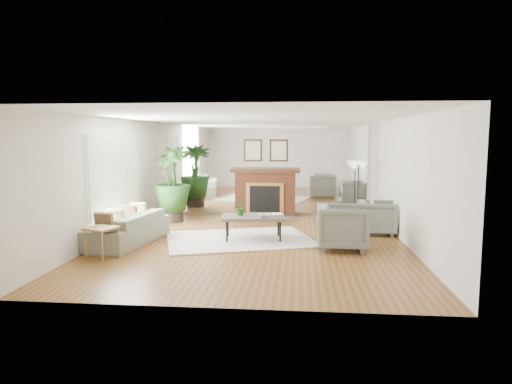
# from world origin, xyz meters

# --- Properties ---
(ground) EXTENTS (7.00, 7.00, 0.00)m
(ground) POSITION_xyz_m (0.00, 0.00, 0.00)
(ground) COLOR brown
(ground) RESTS_ON ground
(wall_left) EXTENTS (0.02, 7.00, 2.50)m
(wall_left) POSITION_xyz_m (-2.99, 0.00, 1.25)
(wall_left) COLOR white
(wall_left) RESTS_ON ground
(wall_right) EXTENTS (0.02, 7.00, 2.50)m
(wall_right) POSITION_xyz_m (2.99, 0.00, 1.25)
(wall_right) COLOR white
(wall_right) RESTS_ON ground
(wall_back) EXTENTS (6.00, 0.02, 2.50)m
(wall_back) POSITION_xyz_m (0.00, 3.49, 1.25)
(wall_back) COLOR white
(wall_back) RESTS_ON ground
(mirror_panel) EXTENTS (5.40, 0.04, 2.40)m
(mirror_panel) POSITION_xyz_m (0.00, 3.47, 1.25)
(mirror_panel) COLOR silver
(mirror_panel) RESTS_ON wall_back
(window_panel) EXTENTS (0.04, 2.40, 1.50)m
(window_panel) POSITION_xyz_m (-2.96, 0.40, 1.35)
(window_panel) COLOR #B2E09E
(window_panel) RESTS_ON wall_left
(fireplace) EXTENTS (1.85, 0.83, 2.05)m
(fireplace) POSITION_xyz_m (0.00, 3.26, 0.66)
(fireplace) COLOR brown
(fireplace) RESTS_ON ground
(area_rug) EXTENTS (3.38, 2.85, 0.03)m
(area_rug) POSITION_xyz_m (-0.31, 0.26, 0.02)
(area_rug) COLOR white
(area_rug) RESTS_ON ground
(coffee_table) EXTENTS (1.35, 0.89, 0.51)m
(coffee_table) POSITION_xyz_m (-0.02, 0.28, 0.47)
(coffee_table) COLOR #685E52
(coffee_table) RESTS_ON ground
(sofa) EXTENTS (1.12, 2.20, 0.62)m
(sofa) POSITION_xyz_m (-2.45, -0.27, 0.31)
(sofa) COLOR gray
(sofa) RESTS_ON ground
(armchair_back) EXTENTS (0.86, 0.84, 0.73)m
(armchair_back) POSITION_xyz_m (2.60, 1.15, 0.37)
(armchair_back) COLOR gray
(armchair_back) RESTS_ON ground
(armchair_front) EXTENTS (0.94, 0.91, 0.84)m
(armchair_front) POSITION_xyz_m (1.73, -0.30, 0.42)
(armchair_front) COLOR gray
(armchair_front) RESTS_ON ground
(side_table) EXTENTS (0.61, 0.61, 0.54)m
(side_table) POSITION_xyz_m (-2.53, -1.34, 0.46)
(side_table) COLOR olive
(side_table) RESTS_ON ground
(potted_ficus) EXTENTS (1.15, 1.15, 1.89)m
(potted_ficus) POSITION_xyz_m (-2.25, 2.18, 1.01)
(potted_ficus) COLOR black
(potted_ficus) RESTS_ON ground
(floor_lamp) EXTENTS (0.48, 0.26, 1.46)m
(floor_lamp) POSITION_xyz_m (2.42, 3.08, 1.25)
(floor_lamp) COLOR black
(floor_lamp) RESTS_ON ground
(tabletop_plant) EXTENTS (0.30, 0.27, 0.32)m
(tabletop_plant) POSITION_xyz_m (-0.29, 0.31, 0.67)
(tabletop_plant) COLOR #306023
(tabletop_plant) RESTS_ON coffee_table
(fruit_bowl) EXTENTS (0.31, 0.31, 0.06)m
(fruit_bowl) POSITION_xyz_m (0.20, 0.14, 0.54)
(fruit_bowl) COLOR olive
(fruit_bowl) RESTS_ON coffee_table
(book) EXTENTS (0.26, 0.33, 0.02)m
(book) POSITION_xyz_m (0.36, 0.42, 0.52)
(book) COLOR olive
(book) RESTS_ON coffee_table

